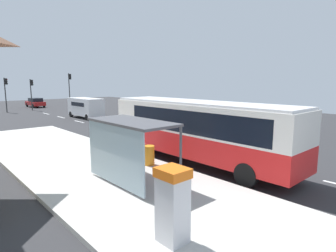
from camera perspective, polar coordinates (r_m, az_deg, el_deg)
The scene contains 20 objects.
ground_plane at distance 26.33m, azimuth -13.65°, elevation -0.39°, with size 56.00×92.00×0.04m, color #2D2D30.
sidewalk_platform at distance 13.06m, azimuth -12.97°, elevation -9.52°, with size 6.20×30.00×0.18m, color beige.
lane_stripe_seg_1 at distance 15.44m, azimuth 15.33°, elevation -7.02°, with size 0.16×2.20×0.01m, color silver.
lane_stripe_seg_2 at distance 18.50m, azimuth 2.15°, elevation -4.03°, with size 0.16×2.20×0.01m, color silver.
lane_stripe_seg_3 at distance 22.27m, azimuth -6.88°, elevation -1.84°, with size 0.16×2.20×0.01m, color silver.
lane_stripe_seg_4 at distance 26.45m, azimuth -13.17°, elevation -0.28°, with size 0.16×2.20×0.01m, color silver.
lane_stripe_seg_5 at distance 30.87m, azimuth -17.70°, elevation 0.85°, with size 0.16×2.20×0.01m, color silver.
lane_stripe_seg_6 at distance 35.45m, azimuth -21.08°, elevation 1.69°, with size 0.16×2.20×0.01m, color silver.
lane_stripe_seg_7 at distance 40.13m, azimuth -23.68°, elevation 2.33°, with size 0.16×2.20×0.01m, color silver.
bus at distance 14.49m, azimuth 5.84°, elevation -0.35°, with size 2.56×11.02×3.21m.
white_van at distance 33.70m, azimuth -16.50°, elevation 3.86°, with size 2.13×5.24×2.30m.
sedan_near at distance 51.10m, azimuth -25.52°, elevation 4.39°, with size 2.02×4.48×1.52m.
ticket_machine at distance 7.22m, azimuth 0.96°, elevation -15.79°, with size 0.66×0.76×1.94m.
recycling_bin_orange at distance 13.66m, azimuth -3.89°, elevation -6.00°, with size 0.52×0.52×0.95m, color orange.
recycling_bin_red at distance 14.20m, azimuth -5.65°, elevation -5.44°, with size 0.52×0.52×0.95m, color red.
recycling_bin_blue at distance 14.75m, azimuth -7.28°, elevation -4.92°, with size 0.52×0.52×0.95m, color blue.
traffic_light_near_side at distance 45.85m, azimuth -19.48°, elevation 7.82°, with size 0.49×0.28×5.43m.
traffic_light_far_side at distance 44.03m, azimuth -30.27°, elevation 6.49°, with size 0.49×0.28×4.71m.
traffic_light_median at distance 45.66m, azimuth -26.16°, elevation 6.71°, with size 0.49×0.28×4.53m.
bus_shelter at distance 11.02m, azimuth -8.70°, elevation -2.06°, with size 1.80×4.00×2.50m.
Camera 1 is at (-12.36, -8.87, 4.21)m, focal length 29.76 mm.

